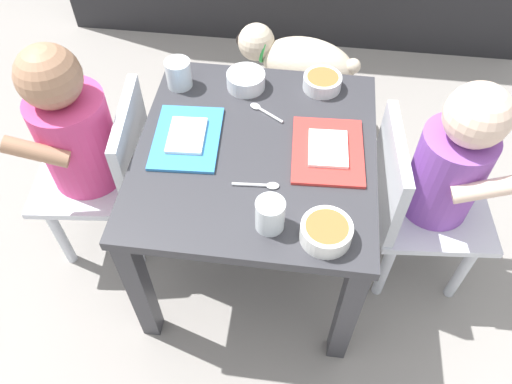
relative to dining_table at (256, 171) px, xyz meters
The scene contains 14 objects.
ground_plane 0.37m from the dining_table, ahead, with size 7.00×7.00×0.00m, color gray.
dining_table is the anchor object (origin of this frame).
seated_child_left 0.43m from the dining_table, behind, with size 0.31×0.31×0.66m.
seated_child_right 0.43m from the dining_table, ahead, with size 0.30×0.30×0.64m.
dog 0.65m from the dining_table, 84.11° to the left, with size 0.43×0.25×0.32m.
food_tray_left 0.18m from the dining_table, behind, with size 0.16×0.21×0.02m.
food_tray_right 0.18m from the dining_table, ahead, with size 0.17×0.21×0.02m.
water_cup_left 0.31m from the dining_table, 138.15° to the left, with size 0.06×0.06×0.07m.
water_cup_right 0.24m from the dining_table, 75.28° to the right, with size 0.06×0.06×0.07m.
cereal_bowl_left_side 0.29m from the dining_table, 53.31° to the right, with size 0.10×0.10×0.04m.
cereal_bowl_right_side 0.28m from the dining_table, 59.25° to the left, with size 0.10×0.10×0.03m.
veggie_bowl_near 0.24m from the dining_table, 104.01° to the left, with size 0.10×0.10×0.04m.
spoon_by_left_tray 0.15m from the dining_table, 89.24° to the left, with size 0.09×0.07×0.01m.
spoon_by_right_tray 0.14m from the dining_table, 77.03° to the right, with size 0.10×0.02×0.01m.
Camera 1 is at (0.10, -0.78, 1.28)m, focal length 35.43 mm.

